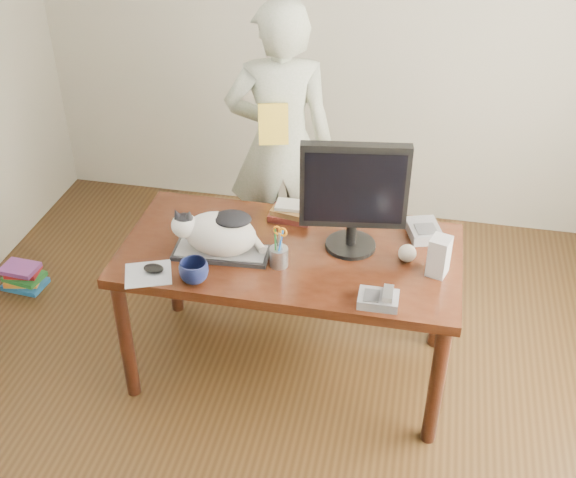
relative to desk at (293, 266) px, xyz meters
The scene contains 17 objects.
room 1.01m from the desk, 90.00° to the right, with size 4.50×4.50×4.50m.
desk is the anchor object (origin of this frame).
keyboard 0.39m from the desk, 150.10° to the right, with size 0.46×0.20×0.03m.
cat 0.46m from the desk, 150.79° to the right, with size 0.44×0.24×0.25m.
monitor 0.54m from the desk, ahead, with size 0.49×0.27×0.55m.
pen_cup 0.29m from the desk, 97.52° to the right, with size 0.11×0.11×0.21m.
mousepad 0.72m from the desk, 146.42° to the right, with size 0.26×0.25×0.00m.
mouse 0.70m from the desk, 146.90° to the right, with size 0.11×0.09×0.04m.
coffee_mug 0.58m from the desk, 133.01° to the right, with size 0.13×0.13×0.10m, color black.
phone 0.62m from the desk, 40.58° to the right, with size 0.17×0.14×0.08m.
speaker 0.74m from the desk, ahead, with size 0.11×0.11×0.19m.
baseball 0.58m from the desk, ahead, with size 0.08×0.08×0.08m.
book_stack 0.28m from the desk, 103.91° to the left, with size 0.23×0.18×0.08m.
calculator 0.66m from the desk, 16.63° to the left, with size 0.20×0.23×0.06m.
person 0.88m from the desk, 106.53° to the left, with size 0.62×0.40×1.69m, color silver.
held_book 0.82m from the desk, 110.57° to the left, with size 0.18×0.13×0.22m.
book_pile_b 1.82m from the desk, behind, with size 0.26×0.20×0.15m.
Camera 1 is at (0.56, -2.13, 2.71)m, focal length 45.00 mm.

